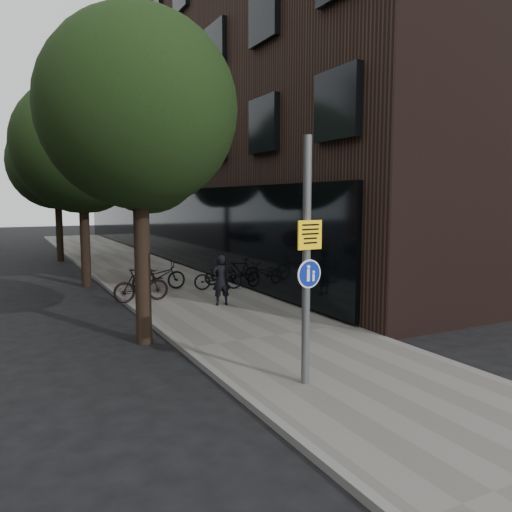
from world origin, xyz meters
TOP-DOWN VIEW (x-y plane):
  - ground at (0.00, 0.00)m, footprint 120.00×120.00m
  - sidewalk at (0.25, 10.00)m, footprint 4.50×60.00m
  - curb_edge at (-2.00, 10.00)m, footprint 0.15×60.00m
  - building_right_dark_brick at (8.50, 22.00)m, footprint 12.00×40.00m
  - street_tree_near at (-2.53, 4.64)m, footprint 4.40×4.40m
  - street_tree_mid at (-2.53, 13.14)m, footprint 5.00×5.00m
  - street_tree_far at (-2.53, 22.14)m, footprint 5.00×5.00m
  - signpost at (-0.82, 0.39)m, footprint 0.49×0.14m
  - pedestrian at (0.44, 7.05)m, footprint 0.60×0.43m
  - parked_bike_facade_near at (1.39, 9.53)m, footprint 1.81×0.97m
  - parked_bike_facade_far at (2.00, 10.39)m, footprint 1.58×0.47m
  - parked_bike_curb_near at (-0.53, 10.37)m, footprint 1.91×0.68m
  - parked_bike_curb_far at (-1.60, 8.67)m, footprint 1.75×0.52m

SIDE VIEW (x-z plane):
  - ground at x=0.00m, z-range 0.00..0.00m
  - sidewalk at x=0.25m, z-range 0.00..0.12m
  - curb_edge at x=-2.00m, z-range 0.00..0.13m
  - parked_bike_facade_near at x=1.39m, z-range 0.12..1.02m
  - parked_bike_facade_far at x=2.00m, z-range 0.12..1.06m
  - parked_bike_curb_near at x=-0.53m, z-range 0.12..1.12m
  - parked_bike_curb_far at x=-1.60m, z-range 0.12..1.17m
  - pedestrian at x=0.44m, z-range 0.12..1.65m
  - signpost at x=-0.82m, z-range 0.14..4.42m
  - street_tree_near at x=-2.53m, z-range 1.36..8.86m
  - street_tree_mid at x=-2.53m, z-range 1.21..9.01m
  - street_tree_far at x=-2.53m, z-range 1.21..9.01m
  - building_right_dark_brick at x=8.50m, z-range 0.00..18.00m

